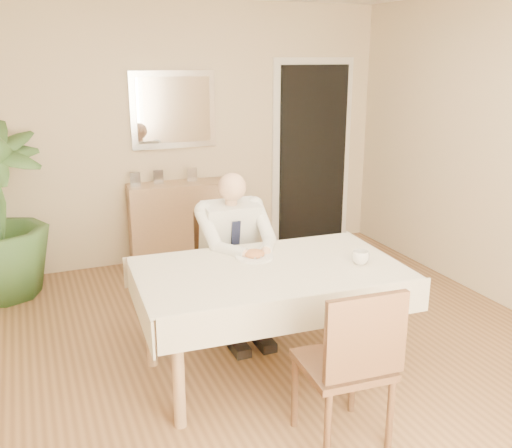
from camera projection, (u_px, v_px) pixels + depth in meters
name	position (u px, v px, depth m)	size (l,w,h in m)	color
room	(277.00, 185.00, 3.53)	(5.00, 5.02, 2.60)	brown
doorway	(312.00, 155.00, 6.37)	(0.96, 0.07, 2.10)	white
mirror	(173.00, 110.00, 5.65)	(0.86, 0.04, 0.76)	silver
dining_table	(269.00, 279.00, 3.72)	(1.77, 1.10, 0.75)	#A27C53
chair_far	(225.00, 261.00, 4.55)	(0.47, 0.47, 0.88)	#3C2316
chair_near	(352.00, 360.00, 2.99)	(0.47, 0.47, 0.95)	#3C2316
seated_man	(237.00, 248.00, 4.24)	(0.48, 0.72, 1.24)	silver
plate	(254.00, 257.00, 3.86)	(0.26, 0.26, 0.02)	white
food	(254.00, 254.00, 3.85)	(0.14, 0.14, 0.06)	brown
knife	(263.00, 256.00, 3.81)	(0.01, 0.01, 0.13)	silver
fork	(252.00, 258.00, 3.79)	(0.01, 0.01, 0.13)	silver
coffee_mug	(360.00, 258.00, 3.74)	(0.11, 0.11, 0.09)	white
sideboard	(182.00, 223.00, 5.83)	(1.05, 0.36, 0.84)	#A27C53
photo_frame_left	(135.00, 179.00, 5.55)	(0.10, 0.02, 0.14)	silver
photo_frame_center	(158.00, 177.00, 5.66)	(0.10, 0.02, 0.14)	silver
photo_frame_right	(192.00, 175.00, 5.77)	(0.10, 0.02, 0.14)	silver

